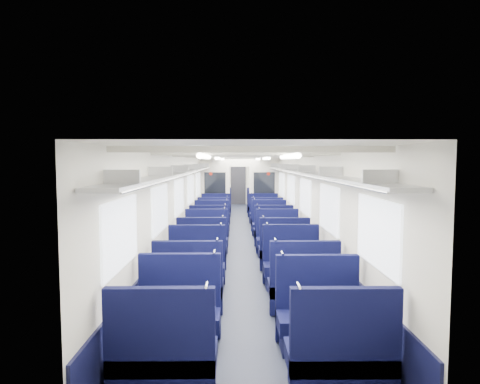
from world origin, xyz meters
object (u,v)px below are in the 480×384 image
Objects in this scene: end_door at (238,185)px; seat_9 at (284,253)px; seat_1 at (341,360)px; seat_16 at (214,220)px; seat_4 at (189,289)px; seat_8 at (202,252)px; bulkhead at (240,188)px; seat_6 at (196,268)px; seat_7 at (291,267)px; seat_12 at (209,233)px; seat_15 at (269,226)px; seat_23 at (259,206)px; seat_22 at (219,205)px; seat_11 at (278,241)px; seat_19 at (264,215)px; seat_20 at (218,208)px; seat_13 at (273,233)px; seat_18 at (216,215)px; seat_21 at (260,208)px; seat_17 at (267,220)px; seat_5 at (303,289)px; seat_14 at (212,226)px; seat_10 at (206,241)px; seat_2 at (179,317)px; seat_3 at (319,319)px; seat_0 at (163,360)px.

end_door is 1.80× the size of seat_9.
seat_1 and seat_16 have the same top height.
seat_4 is 1.00× the size of seat_8.
seat_6 is (-0.83, -7.61, -0.89)m from bulkhead.
bulkhead is 7.67m from seat_7.
seat_15 is (1.66, 1.18, 0.00)m from seat_12.
bulkhead reaches higher than seat_23.
seat_15 is 5.75m from seat_22.
seat_7 is 4.64m from seat_15.
seat_19 is at bearing 90.00° from seat_11.
seat_6 is 8.99m from seat_20.
seat_13 is 1.00× the size of seat_20.
seat_16 is 1.21m from seat_18.
seat_17 is at bearing -90.00° from seat_21.
seat_5 and seat_11 have the same top height.
seat_18 is (0.00, 5.76, 0.00)m from seat_8.
seat_11 is 4.88m from seat_18.
end_door is at bearing 102.39° from seat_23.
seat_4 and seat_14 have the same top height.
seat_10 is 7.79m from seat_23.
seat_21 is 1.00× the size of seat_23.
seat_2 is (-0.83, -16.03, -0.66)m from end_door.
seat_4 is at bearing -90.00° from seat_8.
seat_8 is (-1.66, 2.43, 0.00)m from seat_5.
seat_9 is at bearing 54.75° from seat_4.
seat_18 and seat_20 have the same top height.
seat_3 is 9.46m from seat_18.
seat_0 is at bearing -92.78° from end_door.
seat_16 is (-0.83, -8.02, -0.66)m from end_door.
end_door is 1.80× the size of seat_13.
seat_15 is 1.00× the size of seat_19.
seat_6 is at bearing -178.57° from seat_7.
seat_0 is at bearing -100.40° from seat_17.
seat_16 is (0.00, 2.27, 0.00)m from seat_12.
seat_8 is 1.00× the size of seat_21.
seat_6 is 1.00× the size of seat_18.
seat_12 is at bearing -104.30° from seat_23.
seat_3 is 1.00× the size of seat_12.
seat_18 is at bearing 90.00° from seat_10.
seat_23 is at bearing -5.93° from seat_22.
seat_2 is at bearing -90.00° from seat_6.
seat_0 is 1.00× the size of seat_3.
seat_16 is at bearing -90.00° from seat_22.
seat_4 is 1.00× the size of seat_21.
seat_3 is (1.66, 0.98, 0.00)m from seat_0.
seat_6 is at bearing -109.51° from seat_15.
seat_15 is 1.06m from seat_17.
seat_17 is at bearing 90.00° from seat_3.
seat_4 is at bearing -90.00° from seat_6.
end_door is 11.44m from seat_11.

